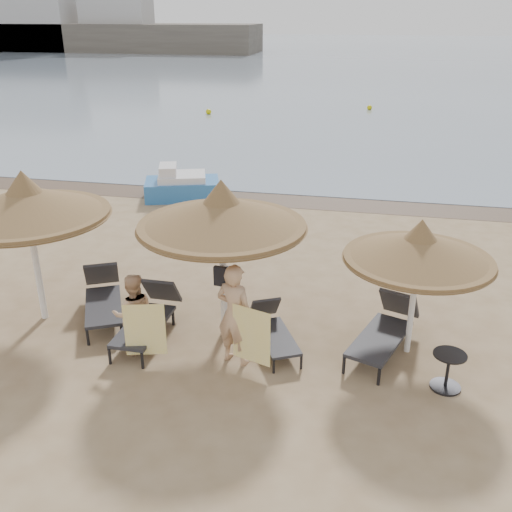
{
  "coord_description": "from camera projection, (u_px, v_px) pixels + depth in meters",
  "views": [
    {
      "loc": [
        3.05,
        -8.74,
        5.87
      ],
      "look_at": [
        0.98,
        1.2,
        1.49
      ],
      "focal_mm": 40.0,
      "sensor_mm": 36.0,
      "label": 1
    }
  ],
  "objects": [
    {
      "name": "ground",
      "position": [
        193.0,
        349.0,
        10.75
      ],
      "size": [
        160.0,
        160.0,
        0.0
      ],
      "primitive_type": "plane",
      "color": "#9E8463",
      "rests_on": "ground"
    },
    {
      "name": "sea",
      "position": [
        360.0,
        54.0,
        82.63
      ],
      "size": [
        200.0,
        140.0,
        0.03
      ],
      "primitive_type": "cube",
      "color": "slate",
      "rests_on": "ground"
    },
    {
      "name": "wet_sand_strip",
      "position": [
        277.0,
        200.0,
        19.2
      ],
      "size": [
        200.0,
        1.6,
        0.01
      ],
      "primitive_type": "cube",
      "color": "brown",
      "rests_on": "ground"
    },
    {
      "name": "far_shore",
      "position": [
        189.0,
        32.0,
        84.23
      ],
      "size": [
        150.0,
        54.8,
        12.0
      ],
      "color": "#61594D",
      "rests_on": "ground"
    },
    {
      "name": "palapa_left",
      "position": [
        26.0,
        203.0,
        10.85
      ],
      "size": [
        3.16,
        3.16,
        3.13
      ],
      "rotation": [
        0.0,
        0.0,
        0.26
      ],
      "color": "white",
      "rests_on": "ground"
    },
    {
      "name": "palapa_center",
      "position": [
        222.0,
        213.0,
        10.32
      ],
      "size": [
        3.15,
        3.15,
        3.12
      ],
      "rotation": [
        0.0,
        0.0,
        -0.4
      ],
      "color": "white",
      "rests_on": "ground"
    },
    {
      "name": "palapa_right",
      "position": [
        419.0,
        248.0,
        9.86
      ],
      "size": [
        2.64,
        2.64,
        2.62
      ],
      "rotation": [
        0.0,
        0.0,
        -0.2
      ],
      "color": "white",
      "rests_on": "ground"
    },
    {
      "name": "lounger_far_left",
      "position": [
        103.0,
        297.0,
        11.79
      ],
      "size": [
        1.56,
        2.2,
        0.95
      ],
      "rotation": [
        0.0,
        0.0,
        0.46
      ],
      "color": "black",
      "rests_on": "ground"
    },
    {
      "name": "lounger_near_left",
      "position": [
        149.0,
        315.0,
        11.07
      ],
      "size": [
        0.73,
        2.1,
        0.93
      ],
      "rotation": [
        0.0,
        0.0,
        -0.01
      ],
      "color": "black",
      "rests_on": "ground"
    },
    {
      "name": "lounger_near_right",
      "position": [
        273.0,
        328.0,
        10.77
      ],
      "size": [
        1.26,
        1.76,
        0.76
      ],
      "rotation": [
        0.0,
        0.0,
        0.47
      ],
      "color": "black",
      "rests_on": "ground"
    },
    {
      "name": "lounger_far_right",
      "position": [
        386.0,
        328.0,
        10.6
      ],
      "size": [
        1.39,
        2.25,
        0.96
      ],
      "rotation": [
        0.0,
        0.0,
        -0.35
      ],
      "color": "black",
      "rests_on": "ground"
    },
    {
      "name": "side_table",
      "position": [
        447.0,
        372.0,
        9.52
      ],
      "size": [
        0.55,
        0.55,
        0.67
      ],
      "rotation": [
        0.0,
        0.0,
        -0.28
      ],
      "color": "black",
      "rests_on": "ground"
    },
    {
      "name": "person_left",
      "position": [
        133.0,
        308.0,
        10.31
      ],
      "size": [
        0.99,
        0.85,
        1.83
      ],
      "primitive_type": "imported",
      "rotation": [
        0.0,
        0.0,
        3.58
      ],
      "color": "tan",
      "rests_on": "ground"
    },
    {
      "name": "person_right",
      "position": [
        235.0,
        307.0,
        9.94
      ],
      "size": [
        1.18,
        0.94,
        2.23
      ],
      "primitive_type": "imported",
      "rotation": [
        0.0,
        0.0,
        2.84
      ],
      "color": "tan",
      "rests_on": "ground"
    },
    {
      "name": "towel_left",
      "position": [
        145.0,
        330.0,
        10.02
      ],
      "size": [
        0.71,
        0.21,
        1.02
      ],
      "rotation": [
        0.0,
        0.0,
        0.26
      ],
      "color": "yellow",
      "rests_on": "ground"
    },
    {
      "name": "towel_right",
      "position": [
        251.0,
        335.0,
        9.81
      ],
      "size": [
        0.72,
        0.26,
        1.05
      ],
      "rotation": [
        0.0,
        0.0,
        -0.32
      ],
      "color": "yellow",
      "rests_on": "ground"
    },
    {
      "name": "bag_patterned",
      "position": [
        226.0,
        275.0,
        11.01
      ],
      "size": [
        0.29,
        0.14,
        0.35
      ],
      "rotation": [
        0.0,
        0.0,
        0.16
      ],
      "color": "white",
      "rests_on": "ground"
    },
    {
      "name": "bag_dark",
      "position": [
        221.0,
        276.0,
        10.65
      ],
      "size": [
        0.28,
        0.12,
        0.38
      ],
      "rotation": [
        0.0,
        0.0,
        -0.11
      ],
      "color": "black",
      "rests_on": "ground"
    },
    {
      "name": "pedal_boat",
      "position": [
        181.0,
        186.0,
        19.24
      ],
      "size": [
        2.78,
        2.13,
        1.14
      ],
      "rotation": [
        0.0,
        0.0,
        0.31
      ],
      "color": "#2968AE",
      "rests_on": "ground"
    },
    {
      "name": "buoy_left",
      "position": [
        209.0,
        112.0,
        34.76
      ],
      "size": [
        0.34,
        0.34,
        0.34
      ],
      "primitive_type": "sphere",
      "color": "#CDC106",
      "rests_on": "ground"
    },
    {
      "name": "buoy_mid",
      "position": [
        370.0,
        108.0,
        36.34
      ],
      "size": [
        0.31,
        0.31,
        0.31
      ],
      "primitive_type": "sphere",
      "color": "#CDC106",
      "rests_on": "ground"
    }
  ]
}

